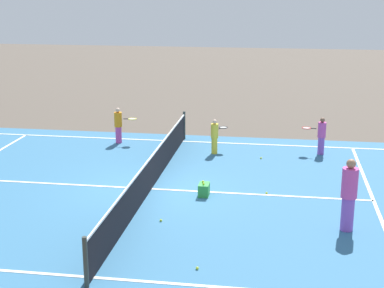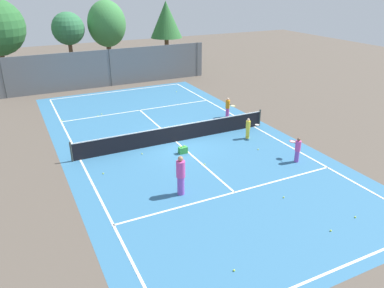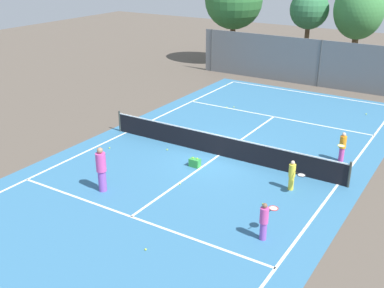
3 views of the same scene
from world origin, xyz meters
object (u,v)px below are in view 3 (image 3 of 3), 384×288
at_px(tennis_ball_3, 263,204).
at_px(ball_crate, 195,163).
at_px(player_0, 342,146).
at_px(tennis_ball_1, 366,114).
at_px(player_2, 101,169).
at_px(tennis_ball_0, 227,85).
at_px(tennis_ball_6, 227,107).
at_px(tennis_ball_7, 146,249).
at_px(tennis_ball_11, 234,107).
at_px(tennis_ball_10, 195,100).
at_px(tennis_ball_2, 180,184).
at_px(player_1, 292,175).
at_px(player_3, 264,221).
at_px(tennis_ball_9, 167,150).
at_px(tennis_ball_8, 110,148).

bearing_deg(tennis_ball_3, ball_crate, 159.29).
distance_m(player_0, tennis_ball_1, 7.30).
bearing_deg(player_2, tennis_ball_0, 101.34).
height_order(tennis_ball_1, tennis_ball_6, same).
bearing_deg(tennis_ball_7, tennis_ball_11, 106.87).
relative_size(tennis_ball_0, tennis_ball_10, 1.00).
distance_m(player_0, ball_crate, 6.60).
distance_m(tennis_ball_2, tennis_ball_3, 3.53).
distance_m(player_1, tennis_ball_11, 10.61).
xyz_separation_m(player_1, player_3, (0.48, -3.73, 0.04)).
bearing_deg(player_1, tennis_ball_9, 174.29).
bearing_deg(ball_crate, tennis_ball_8, -174.12).
bearing_deg(tennis_ball_8, player_2, -51.95).
bearing_deg(tennis_ball_8, player_1, 4.25).
height_order(player_1, player_2, player_2).
relative_size(tennis_ball_3, tennis_ball_11, 1.00).
distance_m(tennis_ball_3, tennis_ball_10, 13.26).
distance_m(player_2, tennis_ball_2, 3.19).
height_order(player_1, tennis_ball_7, player_1).
xyz_separation_m(tennis_ball_3, tennis_ball_9, (-5.98, 2.32, 0.00)).
relative_size(tennis_ball_3, tennis_ball_10, 1.00).
bearing_deg(tennis_ball_9, player_1, -5.71).
relative_size(player_1, player_2, 0.68).
bearing_deg(player_1, tennis_ball_3, -104.96).
height_order(player_0, tennis_ball_9, player_0).
bearing_deg(player_2, ball_crate, 63.77).
bearing_deg(tennis_ball_6, player_1, -47.86).
bearing_deg(player_0, tennis_ball_6, 153.01).
bearing_deg(tennis_ball_7, player_2, 149.28).
distance_m(tennis_ball_3, tennis_ball_7, 5.02).
relative_size(tennis_ball_2, tennis_ball_3, 1.00).
bearing_deg(ball_crate, tennis_ball_7, -72.13).
relative_size(tennis_ball_2, tennis_ball_7, 1.00).
distance_m(player_0, player_1, 3.89).
relative_size(player_0, tennis_ball_9, 20.67).
distance_m(ball_crate, tennis_ball_10, 9.70).
height_order(ball_crate, tennis_ball_0, ball_crate).
xyz_separation_m(player_3, tennis_ball_2, (-4.45, 1.76, -0.66)).
xyz_separation_m(player_0, ball_crate, (-5.24, -3.98, -0.53)).
relative_size(player_1, tennis_ball_10, 18.96).
xyz_separation_m(tennis_ball_8, tennis_ball_10, (-0.60, 8.70, 0.00)).
xyz_separation_m(tennis_ball_0, tennis_ball_10, (0.05, -4.30, 0.00)).
relative_size(player_0, ball_crate, 2.92).
relative_size(player_0, tennis_ball_11, 20.67).
bearing_deg(tennis_ball_7, ball_crate, 107.87).
relative_size(tennis_ball_0, tennis_ball_11, 1.00).
xyz_separation_m(player_2, tennis_ball_10, (-3.23, 12.06, -0.91)).
relative_size(tennis_ball_0, tennis_ball_2, 1.00).
bearing_deg(tennis_ball_2, tennis_ball_11, 105.52).
bearing_deg(tennis_ball_0, player_2, -78.66).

